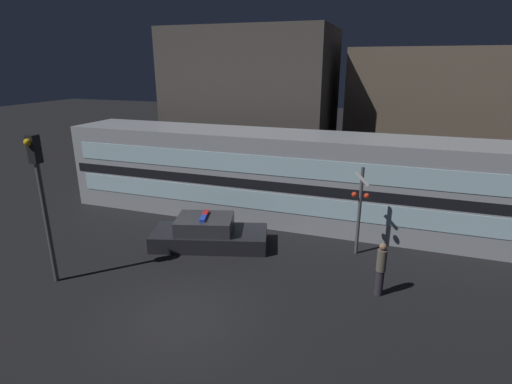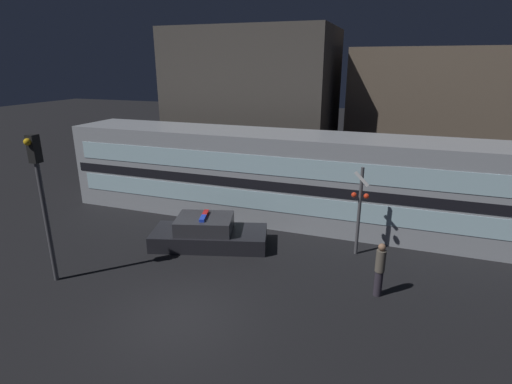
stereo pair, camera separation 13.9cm
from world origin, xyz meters
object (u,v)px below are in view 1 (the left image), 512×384
at_px(pedestrian, 381,269).
at_px(traffic_light_corner, 41,190).
at_px(crossing_signal_near, 360,207).
at_px(police_car, 208,234).
at_px(train, 297,178).

relative_size(pedestrian, traffic_light_corner, 0.36).
distance_m(pedestrian, traffic_light_corner, 11.28).
bearing_deg(crossing_signal_near, traffic_light_corner, -149.90).
bearing_deg(pedestrian, police_car, 167.53).
xyz_separation_m(train, crossing_signal_near, (3.16, -2.75, -0.11)).
xyz_separation_m(police_car, crossing_signal_near, (5.87, 1.26, 1.47)).
bearing_deg(pedestrian, train, 126.99).
height_order(train, crossing_signal_near, train).
bearing_deg(train, police_car, -124.14).
relative_size(train, traffic_light_corner, 4.49).
bearing_deg(pedestrian, traffic_light_corner, -165.20).
height_order(crossing_signal_near, traffic_light_corner, traffic_light_corner).
bearing_deg(crossing_signal_near, train, 138.96).
distance_m(train, police_car, 5.09).
relative_size(police_car, crossing_signal_near, 1.42).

